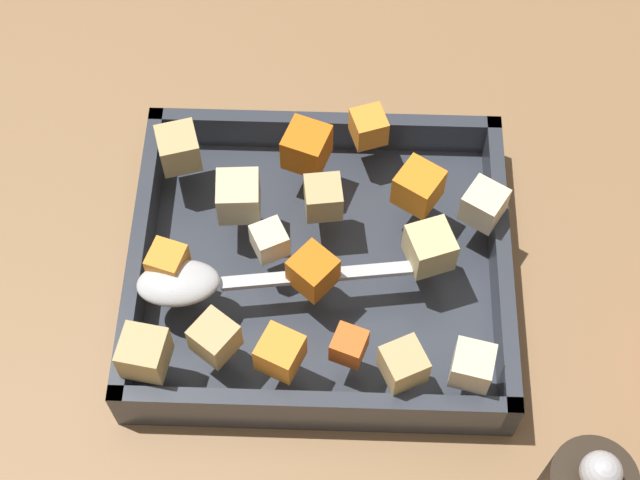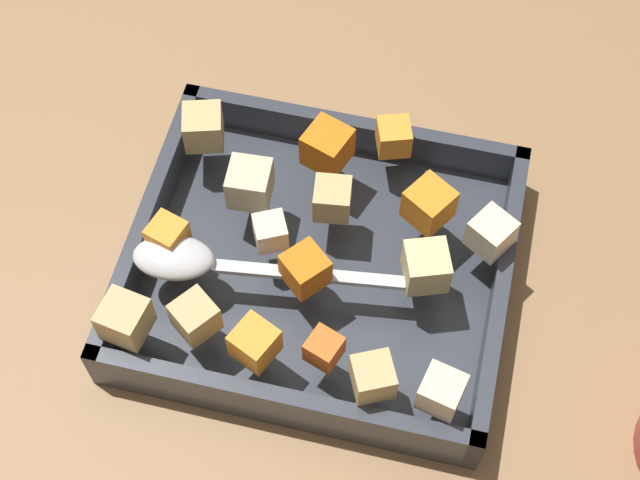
{
  "view_description": "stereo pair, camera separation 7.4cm",
  "coord_description": "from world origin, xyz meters",
  "views": [
    {
      "loc": [
        0.03,
        -0.38,
        0.7
      ],
      "look_at": [
        0.01,
        -0.01,
        0.06
      ],
      "focal_mm": 53.8,
      "sensor_mm": 36.0,
      "label": 1
    },
    {
      "loc": [
        0.1,
        -0.37,
        0.7
      ],
      "look_at": [
        0.01,
        -0.01,
        0.06
      ],
      "focal_mm": 53.8,
      "sensor_mm": 36.0,
      "label": 2
    }
  ],
  "objects": [
    {
      "name": "ground_plane",
      "position": [
        0.0,
        0.0,
        0.0
      ],
      "size": [
        4.0,
        4.0,
        0.0
      ],
      "primitive_type": "plane",
      "color": "#936D47"
    },
    {
      "name": "carrot_chunk_heap_side",
      "position": [
        0.04,
        -0.1,
        0.06
      ],
      "size": [
        0.03,
        0.03,
        0.02
      ],
      "primitive_type": "cube",
      "rotation": [
        0.0,
        0.0,
        4.37
      ],
      "color": "orange",
      "rests_on": "baking_dish"
    },
    {
      "name": "carrot_chunk_mid_right",
      "position": [
        0.01,
        -0.04,
        0.07
      ],
      "size": [
        0.04,
        0.04,
        0.03
      ],
      "primitive_type": "cube",
      "rotation": [
        0.0,
        0.0,
        5.57
      ],
      "color": "orange",
      "rests_on": "baking_dish"
    },
    {
      "name": "potato_chunk_mid_left",
      "position": [
        0.01,
        0.03,
        0.07
      ],
      "size": [
        0.03,
        0.03,
        0.03
      ],
      "primitive_type": "cube",
      "rotation": [
        0.0,
        0.0,
        3.27
      ],
      "color": "tan",
      "rests_on": "baking_dish"
    },
    {
      "name": "potato_chunk_far_left",
      "position": [
        0.08,
        -0.11,
        0.07
      ],
      "size": [
        0.04,
        0.04,
        0.03
      ],
      "primitive_type": "cube",
      "rotation": [
        0.0,
        0.0,
        0.44
      ],
      "color": "tan",
      "rests_on": "baking_dish"
    },
    {
      "name": "potato_chunk_heap_top",
      "position": [
        -0.11,
        -0.11,
        0.07
      ],
      "size": [
        0.04,
        0.04,
        0.03
      ],
      "primitive_type": "cube",
      "rotation": [
        0.0,
        0.0,
        4.55
      ],
      "color": "tan",
      "rests_on": "baking_dish"
    },
    {
      "name": "potato_chunk_center",
      "position": [
        -0.03,
        -0.01,
        0.06
      ],
      "size": [
        0.03,
        0.03,
        0.02
      ],
      "primitive_type": "cube",
      "rotation": [
        0.0,
        0.0,
        2.03
      ],
      "color": "beige",
      "rests_on": "baking_dish"
    },
    {
      "name": "potato_chunk_rim_edge",
      "position": [
        0.1,
        -0.02,
        0.07
      ],
      "size": [
        0.04,
        0.04,
        0.03
      ],
      "primitive_type": "cube",
      "rotation": [
        0.0,
        0.0,
        0.35
      ],
      "color": "#E0CC89",
      "rests_on": "baking_dish"
    },
    {
      "name": "serving_spoon",
      "position": [
        -0.08,
        -0.05,
        0.06
      ],
      "size": [
        0.21,
        0.05,
        0.02
      ],
      "rotation": [
        0.0,
        0.0,
        0.13
      ],
      "color": "silver",
      "rests_on": "baking_dish"
    },
    {
      "name": "carrot_chunk_near_spoon",
      "position": [
        0.09,
        0.04,
        0.07
      ],
      "size": [
        0.04,
        0.04,
        0.03
      ],
      "primitive_type": "cube",
      "rotation": [
        0.0,
        0.0,
        1.0
      ],
      "color": "orange",
      "rests_on": "baking_dish"
    },
    {
      "name": "potato_chunk_under_handle",
      "position": [
        -0.06,
        -0.1,
        0.07
      ],
      "size": [
        0.04,
        0.04,
        0.03
      ],
      "primitive_type": "cube",
      "rotation": [
        0.0,
        0.0,
        2.5
      ],
      "color": "tan",
      "rests_on": "baking_dish"
    },
    {
      "name": "baking_dish",
      "position": [
        0.01,
        -0.01,
        0.02
      ],
      "size": [
        0.3,
        0.26,
        0.05
      ],
      "color": "#333842",
      "rests_on": "ground_plane"
    },
    {
      "name": "carrot_chunk_front_center",
      "position": [
        -0.0,
        0.07,
        0.07
      ],
      "size": [
        0.04,
        0.04,
        0.03
      ],
      "primitive_type": "cube",
      "rotation": [
        0.0,
        0.0,
        1.23
      ],
      "color": "orange",
      "rests_on": "baking_dish"
    },
    {
      "name": "carrot_chunk_corner_sw",
      "position": [
        -0.1,
        -0.04,
        0.06
      ],
      "size": [
        0.03,
        0.03,
        0.03
      ],
      "primitive_type": "cube",
      "rotation": [
        0.0,
        0.0,
        5.98
      ],
      "color": "orange",
      "rests_on": "baking_dish"
    },
    {
      "name": "potato_chunk_corner_nw",
      "position": [
        -0.1,
        0.07,
        0.07
      ],
      "size": [
        0.04,
        0.04,
        0.03
      ],
      "primitive_type": "cube",
      "rotation": [
        0.0,
        0.0,
        1.86
      ],
      "color": "tan",
      "rests_on": "baking_dish"
    },
    {
      "name": "carrot_chunk_corner_se",
      "position": [
        -0.01,
        -0.11,
        0.07
      ],
      "size": [
        0.04,
        0.04,
        0.03
      ],
      "primitive_type": "cube",
      "rotation": [
        0.0,
        0.0,
        5.86
      ],
      "color": "orange",
      "rests_on": "baking_dish"
    },
    {
      "name": "potato_chunk_far_right",
      "position": [
        0.14,
        0.02,
        0.07
      ],
      "size": [
        0.04,
        0.04,
        0.03
      ],
      "primitive_type": "cube",
      "rotation": [
        0.0,
        0.0,
        4.15
      ],
      "color": "beige",
      "rests_on": "baking_dish"
    },
    {
      "name": "potato_chunk_back_center",
      "position": [
        -0.05,
        0.02,
        0.07
      ],
      "size": [
        0.04,
        0.04,
        0.03
      ],
      "primitive_type": "cube",
      "rotation": [
        0.0,
        0.0,
        0.06
      ],
      "color": "beige",
      "rests_on": "baking_dish"
    },
    {
      "name": "carrot_chunk_near_right",
      "position": [
        0.05,
        0.1,
        0.06
      ],
      "size": [
        0.03,
        0.03,
        0.03
      ],
      "primitive_type": "cube",
      "rotation": [
        0.0,
        0.0,
        0.33
      ],
      "color": "orange",
      "rests_on": "baking_dish"
    },
    {
      "name": "parsnip_chunk_near_left",
      "position": [
        0.13,
        -0.11,
        0.07
      ],
      "size": [
        0.03,
        0.03,
        0.03
      ],
      "primitive_type": "cube",
      "rotation": [
        0.0,
        0.0,
        6.06
      ],
      "color": "beige",
      "rests_on": "baking_dish"
    }
  ]
}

